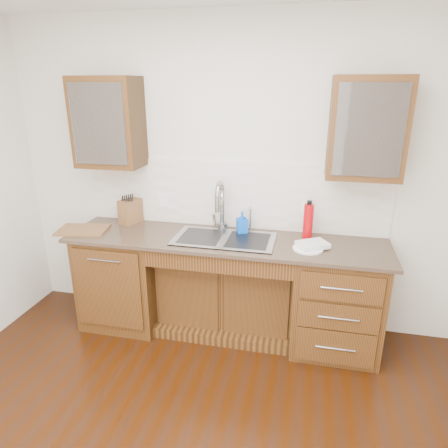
% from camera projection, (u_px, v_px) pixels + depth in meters
% --- Properties ---
extents(wall_back, '(4.00, 0.10, 2.70)m').
position_uv_depth(wall_back, '(234.00, 178.00, 3.54)').
color(wall_back, silver).
rests_on(wall_back, ground).
extents(base_cabinet_left, '(0.70, 0.62, 0.88)m').
position_uv_depth(base_cabinet_left, '(125.00, 277.00, 3.71)').
color(base_cabinet_left, '#593014').
rests_on(base_cabinet_left, ground).
extents(base_cabinet_center, '(1.20, 0.44, 0.70)m').
position_uv_depth(base_cabinet_center, '(227.00, 292.00, 3.63)').
color(base_cabinet_center, '#593014').
rests_on(base_cabinet_center, ground).
extents(base_cabinet_right, '(0.70, 0.62, 0.88)m').
position_uv_depth(base_cabinet_right, '(336.00, 300.00, 3.32)').
color(base_cabinet_right, '#593014').
rests_on(base_cabinet_right, ground).
extents(countertop, '(2.70, 0.65, 0.03)m').
position_uv_depth(countertop, '(225.00, 240.00, 3.35)').
color(countertop, '#84705B').
rests_on(countertop, base_cabinet_left).
extents(backsplash, '(2.70, 0.02, 0.59)m').
position_uv_depth(backsplash, '(232.00, 195.00, 3.54)').
color(backsplash, beige).
rests_on(backsplash, wall_back).
extents(sink, '(0.84, 0.46, 0.19)m').
position_uv_depth(sink, '(224.00, 249.00, 3.36)').
color(sink, '#9E9EA5').
rests_on(sink, countertop).
extents(faucet, '(0.04, 0.04, 0.40)m').
position_uv_depth(faucet, '(222.00, 208.00, 3.49)').
color(faucet, '#999993').
rests_on(faucet, countertop).
extents(filter_tap, '(0.02, 0.02, 0.24)m').
position_uv_depth(filter_tap, '(250.00, 218.00, 3.48)').
color(filter_tap, '#999993').
rests_on(filter_tap, countertop).
extents(upper_cabinet_left, '(0.55, 0.34, 0.75)m').
position_uv_depth(upper_cabinet_left, '(108.00, 123.00, 3.40)').
color(upper_cabinet_left, '#593014').
rests_on(upper_cabinet_left, wall_back).
extents(upper_cabinet_right, '(0.55, 0.34, 0.75)m').
position_uv_depth(upper_cabinet_right, '(367.00, 128.00, 2.97)').
color(upper_cabinet_right, '#593014').
rests_on(upper_cabinet_right, wall_back).
extents(outlet_left, '(0.08, 0.01, 0.12)m').
position_uv_depth(outlet_left, '(163.00, 200.00, 3.69)').
color(outlet_left, white).
rests_on(outlet_left, backsplash).
extents(outlet_right, '(0.08, 0.01, 0.12)m').
position_uv_depth(outlet_right, '(306.00, 209.00, 3.42)').
color(outlet_right, white).
rests_on(outlet_right, backsplash).
extents(soap_bottle, '(0.12, 0.12, 0.19)m').
position_uv_depth(soap_bottle, '(242.00, 223.00, 3.44)').
color(soap_bottle, blue).
rests_on(soap_bottle, countertop).
extents(water_bottle, '(0.09, 0.09, 0.30)m').
position_uv_depth(water_bottle, '(308.00, 222.00, 3.31)').
color(water_bottle, '#B6050C').
rests_on(water_bottle, countertop).
extents(plate, '(0.31, 0.31, 0.01)m').
position_uv_depth(plate, '(308.00, 249.00, 3.13)').
color(plate, white).
rests_on(plate, countertop).
extents(dish_towel, '(0.28, 0.26, 0.04)m').
position_uv_depth(dish_towel, '(313.00, 245.00, 3.14)').
color(dish_towel, white).
rests_on(dish_towel, plate).
extents(knife_block, '(0.19, 0.23, 0.22)m').
position_uv_depth(knife_block, '(130.00, 211.00, 3.69)').
color(knife_block, olive).
rests_on(knife_block, countertop).
extents(cutting_board, '(0.47, 0.37, 0.02)m').
position_uv_depth(cutting_board, '(83.00, 230.00, 3.52)').
color(cutting_board, olive).
rests_on(cutting_board, countertop).
extents(cup_left_a, '(0.16, 0.16, 0.10)m').
position_uv_depth(cup_left_a, '(102.00, 128.00, 3.43)').
color(cup_left_a, silver).
rests_on(cup_left_a, upper_cabinet_left).
extents(cup_left_b, '(0.14, 0.14, 0.10)m').
position_uv_depth(cup_left_b, '(120.00, 129.00, 3.39)').
color(cup_left_b, white).
rests_on(cup_left_b, upper_cabinet_left).
extents(cup_right_a, '(0.15, 0.15, 0.09)m').
position_uv_depth(cup_right_a, '(357.00, 136.00, 3.00)').
color(cup_right_a, white).
rests_on(cup_right_a, upper_cabinet_right).
extents(cup_right_b, '(0.14, 0.14, 0.10)m').
position_uv_depth(cup_right_b, '(386.00, 136.00, 2.95)').
color(cup_right_b, white).
rests_on(cup_right_b, upper_cabinet_right).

